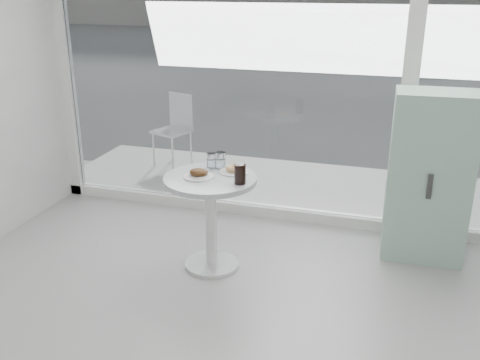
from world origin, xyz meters
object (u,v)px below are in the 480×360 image
(patio_chair, at_px, (176,125))
(car_white, at_px, (329,31))
(water_tumbler_a, at_px, (211,161))
(main_table, at_px, (211,203))
(car_silver, at_px, (432,41))
(mint_cabinet, at_px, (429,177))
(plate_donut, at_px, (235,170))
(water_tumbler_b, at_px, (220,161))
(plate_fritter, at_px, (199,174))
(cola_glass, at_px, (240,173))

(patio_chair, bearing_deg, car_white, 109.08)
(car_white, bearing_deg, water_tumbler_a, -176.36)
(main_table, height_order, car_silver, car_silver)
(mint_cabinet, relative_size, car_white, 0.32)
(plate_donut, distance_m, water_tumbler_b, 0.16)
(mint_cabinet, height_order, plate_fritter, mint_cabinet)
(main_table, distance_m, patio_chair, 2.49)
(car_white, xyz_separation_m, cola_glass, (1.19, -13.20, 0.10))
(cola_glass, bearing_deg, patio_chair, 123.72)
(plate_donut, height_order, water_tumbler_a, water_tumbler_a)
(main_table, bearing_deg, patio_chair, 119.59)
(main_table, height_order, mint_cabinet, mint_cabinet)
(main_table, xyz_separation_m, plate_fritter, (-0.08, -0.03, 0.25))
(car_silver, distance_m, water_tumbler_b, 12.06)
(mint_cabinet, distance_m, car_silver, 11.42)
(mint_cabinet, distance_m, plate_donut, 1.57)
(mint_cabinet, bearing_deg, main_table, -158.48)
(car_white, bearing_deg, patio_chair, 178.26)
(mint_cabinet, height_order, cola_glass, mint_cabinet)
(patio_chair, height_order, cola_glass, cola_glass)
(plate_donut, relative_size, cola_glass, 1.44)
(main_table, xyz_separation_m, cola_glass, (0.26, -0.07, 0.30))
(patio_chair, height_order, plate_donut, patio_chair)
(water_tumbler_b, relative_size, cola_glass, 0.81)
(patio_chair, height_order, water_tumbler_a, patio_chair)
(car_silver, height_order, water_tumbler_b, car_silver)
(cola_glass, bearing_deg, mint_cabinet, 29.58)
(main_table, xyz_separation_m, car_white, (-0.93, 13.13, 0.20))
(mint_cabinet, distance_m, water_tumbler_b, 1.69)
(car_silver, xyz_separation_m, plate_fritter, (-2.08, -12.14, 0.15))
(patio_chair, distance_m, car_silver, 10.46)
(car_white, bearing_deg, mint_cabinet, -168.58)
(plate_donut, bearing_deg, patio_chair, 124.43)
(patio_chair, bearing_deg, plate_donut, -34.91)
(car_white, xyz_separation_m, car_silver, (2.92, -1.02, -0.10))
(main_table, xyz_separation_m, water_tumbler_a, (-0.07, 0.22, 0.27))
(car_silver, distance_m, water_tumbler_a, 12.08)
(plate_donut, bearing_deg, car_silver, 81.21)
(mint_cabinet, xyz_separation_m, water_tumbler_b, (-1.61, -0.48, 0.13))
(plate_fritter, bearing_deg, water_tumbler_b, 70.27)
(main_table, height_order, plate_donut, plate_donut)
(mint_cabinet, height_order, car_white, car_white)
(cola_glass, bearing_deg, water_tumbler_a, 138.92)
(main_table, height_order, car_white, car_white)
(mint_cabinet, xyz_separation_m, car_white, (-2.55, 12.43, 0.05))
(car_silver, bearing_deg, cola_glass, -179.18)
(plate_fritter, bearing_deg, cola_glass, -6.69)
(car_white, height_order, plate_fritter, car_white)
(water_tumbler_a, bearing_deg, cola_glass, -41.08)
(cola_glass, bearing_deg, water_tumbler_b, 131.21)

